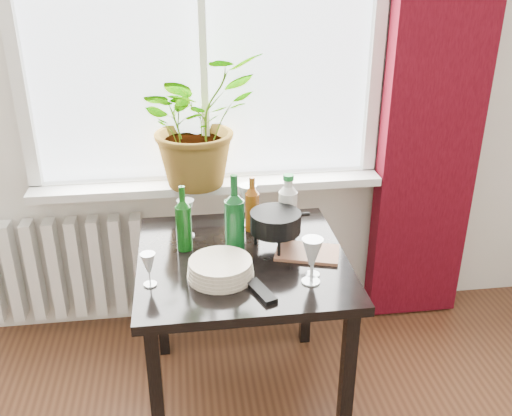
{
  "coord_description": "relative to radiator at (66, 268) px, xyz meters",
  "views": [
    {
      "loc": [
        -0.12,
        -0.48,
        1.9
      ],
      "look_at": [
        0.16,
        1.55,
        0.96
      ],
      "focal_mm": 40.0,
      "sensor_mm": 36.0,
      "label": 1
    }
  ],
  "objects": [
    {
      "name": "window",
      "position": [
        0.75,
        0.04,
        1.22
      ],
      "size": [
        1.72,
        0.08,
        1.62
      ],
      "color": "white",
      "rests_on": "ground"
    },
    {
      "name": "windowsill",
      "position": [
        0.75,
        -0.03,
        0.44
      ],
      "size": [
        1.72,
        0.2,
        0.04
      ],
      "color": "silver",
      "rests_on": "ground"
    },
    {
      "name": "curtain",
      "position": [
        1.87,
        -0.06,
        0.92
      ],
      "size": [
        0.5,
        0.12,
        2.56
      ],
      "color": "#3A050D",
      "rests_on": "ground"
    },
    {
      "name": "radiator",
      "position": [
        0.0,
        0.0,
        0.0
      ],
      "size": [
        0.8,
        0.1,
        0.55
      ],
      "color": "white",
      "rests_on": "ground"
    },
    {
      "name": "table",
      "position": [
        0.85,
        -0.63,
        0.27
      ],
      "size": [
        0.85,
        0.85,
        0.74
      ],
      "color": "black",
      "rests_on": "ground"
    },
    {
      "name": "potted_plant",
      "position": [
        0.7,
        -0.06,
        0.78
      ],
      "size": [
        0.74,
        0.72,
        0.63
      ],
      "primitive_type": "imported",
      "rotation": [
        0.0,
        0.0,
        0.58
      ],
      "color": "#258022",
      "rests_on": "windowsill"
    },
    {
      "name": "wine_bottle_left",
      "position": [
        0.62,
        -0.53,
        0.5
      ],
      "size": [
        0.07,
        0.07,
        0.29
      ],
      "primitive_type": null,
      "rotation": [
        0.0,
        0.0,
        0.01
      ],
      "color": "#0C400E",
      "rests_on": "table"
    },
    {
      "name": "wine_bottle_right",
      "position": [
        0.82,
        -0.59,
        0.54
      ],
      "size": [
        0.09,
        0.09,
        0.35
      ],
      "primitive_type": null,
      "rotation": [
        0.0,
        0.0,
        0.13
      ],
      "color": "#0C4118",
      "rests_on": "table"
    },
    {
      "name": "bottle_amber",
      "position": [
        0.92,
        -0.39,
        0.49
      ],
      "size": [
        0.08,
        0.08,
        0.26
      ],
      "primitive_type": null,
      "rotation": [
        0.0,
        0.0,
        0.31
      ],
      "color": "brown",
      "rests_on": "table"
    },
    {
      "name": "cleaning_bottle",
      "position": [
        1.07,
        -0.46,
        0.5
      ],
      "size": [
        0.09,
        0.09,
        0.28
      ],
      "primitive_type": null,
      "rotation": [
        0.0,
        0.0,
        -0.07
      ],
      "color": "silver",
      "rests_on": "table"
    },
    {
      "name": "wineglass_front_right",
      "position": [
        1.09,
        -0.86,
        0.45
      ],
      "size": [
        0.1,
        0.1,
        0.19
      ],
      "primitive_type": null,
      "rotation": [
        0.0,
        0.0,
        0.31
      ],
      "color": "silver",
      "rests_on": "table"
    },
    {
      "name": "wineglass_far_right",
      "position": [
        1.1,
        -0.81,
        0.44
      ],
      "size": [
        0.07,
        0.07,
        0.15
      ],
      "primitive_type": null,
      "rotation": [
        0.0,
        0.0,
        -0.1
      ],
      "color": "#B0B7BE",
      "rests_on": "table"
    },
    {
      "name": "wineglass_back_center",
      "position": [
        0.91,
        -0.33,
        0.46
      ],
      "size": [
        0.09,
        0.09,
        0.2
      ],
      "primitive_type": null,
      "rotation": [
        0.0,
        0.0,
        -0.1
      ],
      "color": "silver",
      "rests_on": "table"
    },
    {
      "name": "wineglass_back_left",
      "position": [
        0.63,
        -0.42,
        0.45
      ],
      "size": [
        0.08,
        0.08,
        0.18
      ],
      "primitive_type": null,
      "rotation": [
        0.0,
        0.0,
        -0.03
      ],
      "color": "silver",
      "rests_on": "table"
    },
    {
      "name": "wineglass_front_left",
      "position": [
        0.48,
        -0.8,
        0.43
      ],
      "size": [
        0.06,
        0.06,
        0.14
      ],
      "primitive_type": null,
      "rotation": [
        0.0,
        0.0,
        0.09
      ],
      "color": "silver",
      "rests_on": "table"
    },
    {
      "name": "plate_stack",
      "position": [
        0.75,
        -0.77,
        0.39
      ],
      "size": [
        0.32,
        0.32,
        0.07
      ],
      "primitive_type": "cylinder",
      "rotation": [
        0.0,
        0.0,
        -0.28
      ],
      "color": "beige",
      "rests_on": "table"
    },
    {
      "name": "fondue_pot",
      "position": [
        1.0,
        -0.57,
        0.44
      ],
      "size": [
        0.3,
        0.28,
        0.17
      ],
      "primitive_type": null,
      "rotation": [
        0.0,
        0.0,
        0.36
      ],
      "color": "black",
      "rests_on": "table"
    },
    {
      "name": "tv_remote",
      "position": [
        0.89,
        -0.91,
        0.37
      ],
      "size": [
        0.1,
        0.17,
        0.02
      ],
      "primitive_type": "cube",
      "rotation": [
        0.0,
        0.0,
        0.35
      ],
      "color": "black",
      "rests_on": "table"
    },
    {
      "name": "cutting_board",
      "position": [
        1.12,
        -0.65,
        0.37
      ],
      "size": [
        0.3,
        0.24,
        0.01
      ],
      "primitive_type": "cube",
      "rotation": [
        0.0,
        0.0,
        -0.31
      ],
      "color": "#8D593F",
      "rests_on": "table"
    }
  ]
}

